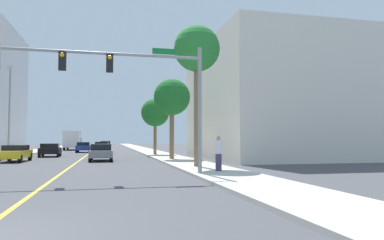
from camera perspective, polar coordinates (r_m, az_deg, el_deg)
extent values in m
plane|color=#47474C|center=(49.26, -15.88, -5.03)|extent=(192.00, 192.00, 0.00)
cube|color=beige|center=(50.26, -24.92, -4.74)|extent=(3.17, 168.00, 0.15)
cube|color=beige|center=(49.51, -6.70, -5.03)|extent=(3.17, 168.00, 0.15)
cube|color=yellow|center=(49.26, -15.88, -5.03)|extent=(0.16, 144.00, 0.01)
cube|color=silver|center=(36.61, 15.08, 2.80)|extent=(16.78, 17.54, 10.92)
cylinder|color=gray|center=(17.48, 1.23, 1.63)|extent=(0.20, 0.20, 6.13)
cylinder|color=gray|center=(17.34, -13.43, 10.24)|extent=(8.91, 0.14, 0.14)
cube|color=black|center=(17.24, -12.95, 8.78)|extent=(0.32, 0.24, 0.84)
sphere|color=orange|center=(17.16, -12.94, 9.69)|extent=(0.20, 0.20, 0.20)
cube|color=black|center=(17.37, -19.91, 8.80)|extent=(0.32, 0.24, 0.84)
sphere|color=orange|center=(17.29, -19.95, 9.70)|extent=(0.20, 0.20, 0.20)
cube|color=#147233|center=(17.58, -4.52, 10.82)|extent=(1.10, 0.04, 0.28)
cylinder|color=gray|center=(37.86, -27.06, 1.10)|extent=(0.16, 0.16, 8.33)
cube|color=beige|center=(38.39, -26.90, 7.53)|extent=(0.56, 0.28, 0.20)
cylinder|color=brown|center=(21.81, 0.79, 2.10)|extent=(0.37, 0.37, 7.20)
sphere|color=#287F33|center=(22.43, 0.78, 11.30)|extent=(2.83, 2.83, 2.83)
cone|color=#287F33|center=(22.69, 2.82, 10.61)|extent=(0.58, 1.48, 1.47)
cone|color=#287F33|center=(23.18, 1.35, 10.31)|extent=(1.59, 1.19, 1.41)
cone|color=#287F33|center=(22.75, -1.18, 10.57)|extent=(1.05, 1.15, 1.73)
cone|color=#287F33|center=(21.74, -0.66, 11.21)|extent=(1.18, 1.47, 1.43)
cone|color=#287F33|center=(21.73, 2.18, 11.22)|extent=(1.23, 0.82, 1.36)
cylinder|color=brown|center=(30.46, -3.23, -1.22)|extent=(0.38, 0.38, 5.23)
sphere|color=#1E6B28|center=(30.66, -3.22, 3.67)|extent=(3.11, 3.11, 3.11)
cone|color=#1E6B28|center=(30.85, -1.53, 3.25)|extent=(0.50, 1.59, 1.26)
cone|color=#1E6B28|center=(31.45, -2.39, 3.13)|extent=(1.50, 1.37, 1.64)
cone|color=#1E6B28|center=(31.39, -4.23, 3.15)|extent=(1.60, 1.10, 1.47)
cone|color=#1E6B28|center=(30.52, -4.96, 3.33)|extent=(0.48, 1.70, 1.30)
cone|color=#1E6B28|center=(29.78, -3.92, 3.48)|extent=(1.44, 1.16, 1.39)
cone|color=#1E6B28|center=(29.87, -2.20, 3.46)|extent=(1.41, 0.96, 1.27)
cylinder|color=brown|center=(39.21, -5.89, -2.11)|extent=(0.34, 0.34, 4.56)
sphere|color=#1E6B28|center=(39.32, -5.87, 1.21)|extent=(3.07, 3.07, 3.07)
cone|color=#1E6B28|center=(39.54, -4.58, 0.89)|extent=(0.60, 1.67, 1.36)
cone|color=#1E6B28|center=(40.20, -5.59, 0.83)|extent=(1.71, 0.99, 1.41)
cone|color=#1E6B28|center=(40.10, -6.54, 0.84)|extent=(1.31, 0.85, 1.52)
cone|color=#1E6B28|center=(39.03, -7.16, 0.95)|extent=(0.67, 1.63, 1.24)
cone|color=#1E6B28|center=(38.53, -6.61, 1.00)|extent=(1.27, 1.13, 1.70)
cone|color=#1E6B28|center=(38.68, -4.87, 0.98)|extent=(1.41, 1.32, 1.45)
cube|color=red|center=(49.05, -14.17, -4.31)|extent=(1.95, 4.49, 0.66)
cube|color=black|center=(49.12, -14.16, -3.65)|extent=(1.67, 2.26, 0.47)
cylinder|color=black|center=(50.77, -15.02, -4.62)|extent=(0.24, 0.65, 0.64)
cylinder|color=black|center=(50.70, -13.16, -4.65)|extent=(0.24, 0.65, 0.64)
cylinder|color=black|center=(47.43, -15.26, -4.73)|extent=(0.24, 0.65, 0.64)
cylinder|color=black|center=(47.36, -13.27, -4.76)|extent=(0.24, 0.65, 0.64)
cube|color=gold|center=(31.75, -26.37, -4.88)|extent=(1.85, 4.35, 0.57)
cube|color=black|center=(32.06, -26.20, -3.97)|extent=(1.60, 2.12, 0.42)
cylinder|color=black|center=(30.00, -25.65, -5.56)|extent=(0.23, 0.64, 0.64)
cylinder|color=black|center=(33.15, -24.36, -5.33)|extent=(0.23, 0.64, 0.64)
cylinder|color=black|center=(33.51, -27.03, -5.24)|extent=(0.23, 0.64, 0.64)
cube|color=#1E389E|center=(50.93, -16.86, -4.24)|extent=(1.82, 4.02, 0.62)
cube|color=black|center=(50.76, -16.86, -3.64)|extent=(1.60, 1.85, 0.45)
cylinder|color=black|center=(52.45, -17.64, -4.53)|extent=(0.22, 0.64, 0.64)
cylinder|color=black|center=(52.35, -15.87, -4.56)|extent=(0.22, 0.64, 0.64)
cylinder|color=black|center=(49.54, -17.92, -4.62)|extent=(0.22, 0.64, 0.64)
cylinder|color=black|center=(49.43, -16.04, -4.65)|extent=(0.22, 0.64, 0.64)
cube|color=black|center=(39.43, -21.61, -4.56)|extent=(2.10, 3.90, 0.59)
cube|color=black|center=(39.19, -21.63, -3.81)|extent=(1.77, 1.95, 0.45)
cylinder|color=black|center=(40.89, -22.62, -4.89)|extent=(0.25, 0.65, 0.64)
cylinder|color=black|center=(40.72, -20.22, -4.94)|extent=(0.25, 0.65, 0.64)
cylinder|color=black|center=(38.19, -23.11, -5.02)|extent=(0.25, 0.65, 0.64)
cylinder|color=black|center=(38.01, -20.53, -5.08)|extent=(0.25, 0.65, 0.64)
cube|color=white|center=(61.94, -13.63, -4.03)|extent=(1.95, 4.29, 0.67)
cube|color=black|center=(62.00, -13.63, -3.49)|extent=(1.64, 2.14, 0.51)
cylinder|color=black|center=(63.48, -14.39, -4.30)|extent=(0.25, 0.65, 0.64)
cylinder|color=black|center=(63.53, -12.99, -4.32)|extent=(0.25, 0.65, 0.64)
cylinder|color=black|center=(60.37, -14.32, -4.37)|extent=(0.25, 0.65, 0.64)
cylinder|color=black|center=(60.43, -12.84, -4.39)|extent=(0.25, 0.65, 0.64)
cube|color=slate|center=(30.71, -14.25, -5.19)|extent=(1.85, 4.49, 0.56)
cube|color=black|center=(30.75, -14.24, -4.19)|extent=(1.62, 2.10, 0.50)
cylinder|color=black|center=(32.43, -15.65, -5.54)|extent=(0.22, 0.64, 0.64)
cylinder|color=black|center=(32.41, -12.77, -5.58)|extent=(0.22, 0.64, 0.64)
cylinder|color=black|center=(29.06, -15.92, -5.84)|extent=(0.22, 0.64, 0.64)
cylinder|color=black|center=(29.04, -12.70, -5.88)|extent=(0.22, 0.64, 0.64)
cube|color=#194799|center=(66.33, -18.23, -3.38)|extent=(2.41, 2.09, 1.60)
cube|color=silver|center=(62.63, -18.54, -2.91)|extent=(2.42, 5.37, 2.68)
cylinder|color=black|center=(66.45, -19.14, -4.06)|extent=(0.28, 0.90, 0.90)
cylinder|color=black|center=(66.25, -17.33, -4.09)|extent=(0.28, 0.90, 0.90)
cylinder|color=black|center=(61.42, -19.66, -4.14)|extent=(0.28, 0.90, 0.90)
cylinder|color=black|center=(61.21, -17.70, -4.18)|extent=(0.28, 0.90, 0.90)
cylinder|color=#3F3859|center=(18.64, 4.25, -6.73)|extent=(0.32, 0.32, 0.88)
cylinder|color=silver|center=(18.61, 4.24, -4.31)|extent=(0.38, 0.38, 0.69)
sphere|color=tan|center=(18.61, 4.23, -2.88)|extent=(0.24, 0.24, 0.24)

